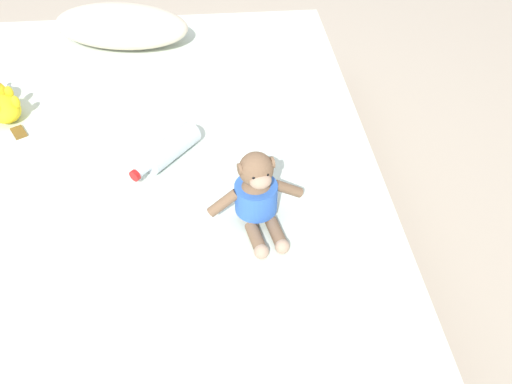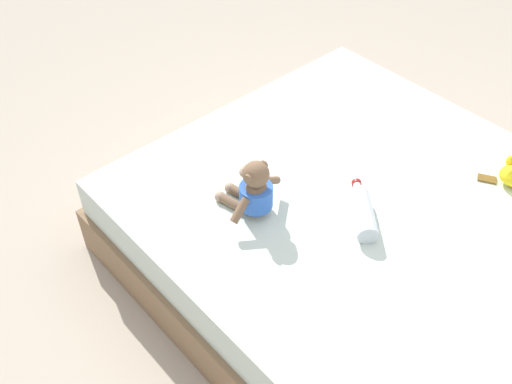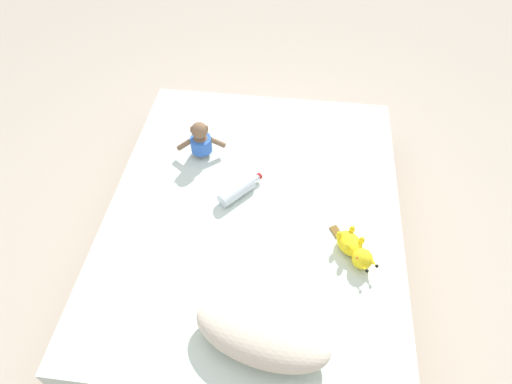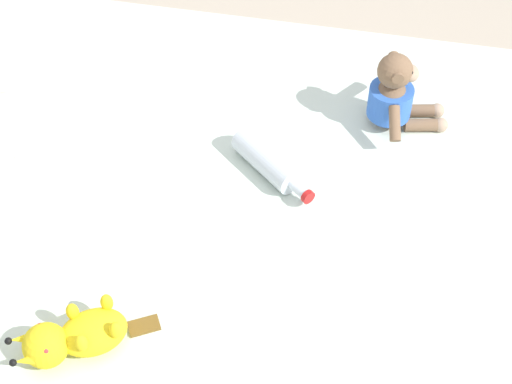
% 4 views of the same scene
% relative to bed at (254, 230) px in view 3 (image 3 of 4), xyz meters
% --- Properties ---
extents(ground_plane, '(16.00, 16.00, 0.00)m').
position_rel_bed_xyz_m(ground_plane, '(0.00, 0.00, -0.19)').
color(ground_plane, '#B7A893').
extents(bed, '(1.59, 1.99, 0.39)m').
position_rel_bed_xyz_m(bed, '(0.00, 0.00, 0.00)').
color(bed, '#846647').
rests_on(bed, ground_plane).
extents(pillow, '(0.63, 0.40, 0.17)m').
position_rel_bed_xyz_m(pillow, '(-0.12, 0.71, 0.28)').
color(pillow, beige).
rests_on(pillow, bed).
extents(plush_monkey, '(0.29, 0.24, 0.24)m').
position_rel_bed_xyz_m(plush_monkey, '(0.36, -0.38, 0.29)').
color(plush_monkey, brown).
rests_on(plush_monkey, bed).
extents(plush_yellow_creature, '(0.23, 0.30, 0.10)m').
position_rel_bed_xyz_m(plush_yellow_creature, '(-0.52, 0.23, 0.25)').
color(plush_yellow_creature, yellow).
rests_on(plush_yellow_creature, bed).
extents(glass_bottle, '(0.22, 0.25, 0.08)m').
position_rel_bed_xyz_m(glass_bottle, '(0.10, -0.08, 0.24)').
color(glass_bottle, silver).
rests_on(glass_bottle, bed).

